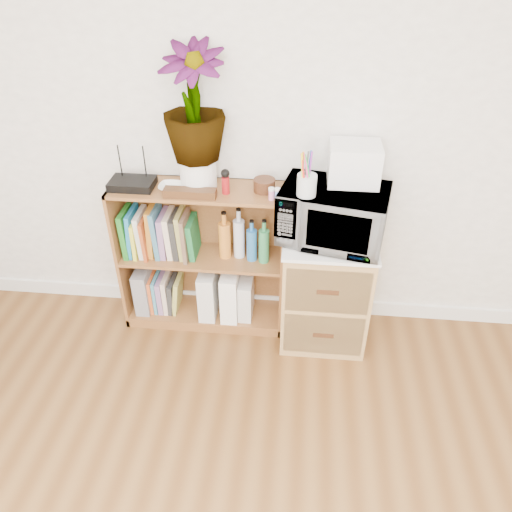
# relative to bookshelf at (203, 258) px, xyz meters

# --- Properties ---
(skirting_board) EXTENTS (4.00, 0.02, 0.10)m
(skirting_board) POSITION_rel_bookshelf_xyz_m (0.35, 0.14, -0.42)
(skirting_board) COLOR white
(skirting_board) RESTS_ON ground
(bookshelf) EXTENTS (1.00, 0.30, 0.95)m
(bookshelf) POSITION_rel_bookshelf_xyz_m (0.00, 0.00, 0.00)
(bookshelf) COLOR brown
(bookshelf) RESTS_ON ground
(wicker_unit) EXTENTS (0.50, 0.45, 0.70)m
(wicker_unit) POSITION_rel_bookshelf_xyz_m (0.75, -0.08, -0.12)
(wicker_unit) COLOR #9E7542
(wicker_unit) RESTS_ON ground
(microwave) EXTENTS (0.62, 0.48, 0.31)m
(microwave) POSITION_rel_bookshelf_xyz_m (0.75, -0.08, 0.40)
(microwave) COLOR silver
(microwave) RESTS_ON wicker_unit
(pen_cup) EXTENTS (0.10, 0.10, 0.11)m
(pen_cup) POSITION_rel_bookshelf_xyz_m (0.60, -0.17, 0.61)
(pen_cup) COLOR silver
(pen_cup) RESTS_ON microwave
(small_appliance) EXTENTS (0.26, 0.22, 0.21)m
(small_appliance) POSITION_rel_bookshelf_xyz_m (0.84, 0.01, 0.66)
(small_appliance) COLOR white
(small_appliance) RESTS_ON microwave
(router) EXTENTS (0.24, 0.17, 0.04)m
(router) POSITION_rel_bookshelf_xyz_m (-0.36, -0.02, 0.50)
(router) COLOR black
(router) RESTS_ON bookshelf
(white_bowl) EXTENTS (0.13, 0.13, 0.03)m
(white_bowl) POSITION_rel_bookshelf_xyz_m (-0.14, -0.03, 0.49)
(white_bowl) COLOR white
(white_bowl) RESTS_ON bookshelf
(plant_pot) EXTENTS (0.20, 0.20, 0.17)m
(plant_pot) POSITION_rel_bookshelf_xyz_m (0.01, 0.02, 0.56)
(plant_pot) COLOR white
(plant_pot) RESTS_ON bookshelf
(potted_plant) EXTENTS (0.33, 0.33, 0.60)m
(potted_plant) POSITION_rel_bookshelf_xyz_m (0.01, 0.02, 0.94)
(potted_plant) COLOR #2A6A2D
(potted_plant) RESTS_ON plant_pot
(trinket_box) EXTENTS (0.28, 0.07, 0.05)m
(trinket_box) POSITION_rel_bookshelf_xyz_m (-0.02, -0.10, 0.50)
(trinket_box) COLOR #3B2510
(trinket_box) RESTS_ON bookshelf
(kokeshi_doll) EXTENTS (0.04, 0.04, 0.10)m
(kokeshi_doll) POSITION_rel_bookshelf_xyz_m (0.17, -0.04, 0.52)
(kokeshi_doll) COLOR maroon
(kokeshi_doll) RESTS_ON bookshelf
(wooden_bowl) EXTENTS (0.12, 0.12, 0.07)m
(wooden_bowl) POSITION_rel_bookshelf_xyz_m (0.37, 0.01, 0.51)
(wooden_bowl) COLOR #351E0E
(wooden_bowl) RESTS_ON bookshelf
(paint_jars) EXTENTS (0.12, 0.04, 0.06)m
(paint_jars) POSITION_rel_bookshelf_xyz_m (0.45, -0.09, 0.51)
(paint_jars) COLOR pink
(paint_jars) RESTS_ON bookshelf
(file_box) EXTENTS (0.09, 0.24, 0.30)m
(file_box) POSITION_rel_bookshelf_xyz_m (-0.39, 0.00, -0.26)
(file_box) COLOR gray
(file_box) RESTS_ON bookshelf
(magazine_holder_left) EXTENTS (0.10, 0.26, 0.33)m
(magazine_holder_left) POSITION_rel_bookshelf_xyz_m (0.03, -0.01, -0.24)
(magazine_holder_left) COLOR silver
(magazine_holder_left) RESTS_ON bookshelf
(magazine_holder_mid) EXTENTS (0.10, 0.26, 0.33)m
(magazine_holder_mid) POSITION_rel_bookshelf_xyz_m (0.17, -0.01, -0.24)
(magazine_holder_mid) COLOR white
(magazine_holder_mid) RESTS_ON bookshelf
(magazine_holder_right) EXTENTS (0.08, 0.21, 0.26)m
(magazine_holder_right) POSITION_rel_bookshelf_xyz_m (0.26, -0.01, -0.27)
(magazine_holder_right) COLOR silver
(magazine_holder_right) RESTS_ON bookshelf
(cookbooks) EXTENTS (0.43, 0.20, 0.31)m
(cookbooks) POSITION_rel_bookshelf_xyz_m (-0.25, 0.00, 0.16)
(cookbooks) COLOR #1E7321
(cookbooks) RESTS_ON bookshelf
(liquor_bottles) EXTENTS (0.30, 0.07, 0.31)m
(liquor_bottles) POSITION_rel_bookshelf_xyz_m (0.25, 0.00, 0.17)
(liquor_bottles) COLOR orange
(liquor_bottles) RESTS_ON bookshelf
(lower_books) EXTENTS (0.20, 0.19, 0.25)m
(lower_books) POSITION_rel_bookshelf_xyz_m (-0.26, 0.00, -0.29)
(lower_books) COLOR #D95B26
(lower_books) RESTS_ON bookshelf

